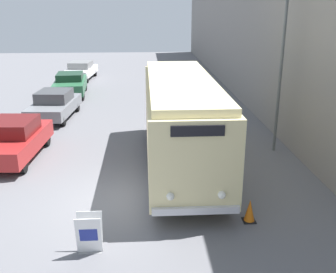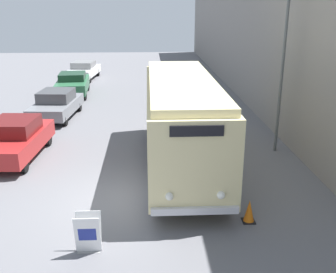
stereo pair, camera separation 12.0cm
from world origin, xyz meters
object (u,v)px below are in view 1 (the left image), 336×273
object	(u,v)px
parked_car_near	(13,139)
traffic_cone	(250,211)
sign_board	(89,234)
vintage_bus	(180,118)
streetlamp	(283,46)
parked_car_distant	(81,70)
parked_car_mid	(55,104)
parked_car_far	(70,84)

from	to	relation	value
parked_car_near	traffic_cone	size ratio (longest dim) A/B	6.58
sign_board	vintage_bus	bearing A→B (deg)	63.14
sign_board	streetlamp	distance (m)	10.35
sign_board	traffic_cone	distance (m)	4.48
parked_car_distant	traffic_cone	size ratio (longest dim) A/B	6.95
sign_board	traffic_cone	bearing A→B (deg)	15.43
parked_car_distant	vintage_bus	bearing A→B (deg)	-65.34
vintage_bus	parked_car_mid	xyz separation A→B (m)	(-6.13, 6.97, -1.14)
streetlamp	parked_car_mid	bearing A→B (deg)	151.37
sign_board	parked_car_near	bearing A→B (deg)	120.07
vintage_bus	sign_board	xyz separation A→B (m)	(-2.73, -5.39, -1.39)
streetlamp	parked_car_far	world-z (taller)	streetlamp
sign_board	parked_car_far	distance (m)	18.15
sign_board	parked_car_mid	xyz separation A→B (m)	(-3.40, 12.36, 0.25)
parked_car_mid	parked_car_far	distance (m)	5.44
streetlamp	parked_car_mid	world-z (taller)	streetlamp
parked_car_mid	traffic_cone	xyz separation A→B (m)	(7.72, -11.17, -0.42)
parked_car_mid	streetlamp	bearing A→B (deg)	-23.61
parked_car_near	parked_car_distant	distance (m)	17.39
parked_car_mid	parked_car_far	world-z (taller)	parked_car_far
parked_car_near	streetlamp	bearing A→B (deg)	4.97
parked_car_distant	traffic_cone	distance (m)	24.11
traffic_cone	vintage_bus	bearing A→B (deg)	110.73
parked_car_near	parked_car_mid	size ratio (longest dim) A/B	1.00
parked_car_mid	parked_car_distant	bearing A→B (deg)	96.61
parked_car_mid	traffic_cone	size ratio (longest dim) A/B	6.59
traffic_cone	parked_car_near	bearing A→B (deg)	146.60
vintage_bus	traffic_cone	size ratio (longest dim) A/B	13.87
parked_car_mid	traffic_cone	bearing A→B (deg)	-50.32
parked_car_mid	traffic_cone	distance (m)	13.58
streetlamp	traffic_cone	bearing A→B (deg)	-114.17
parked_car_distant	parked_car_near	bearing A→B (deg)	-84.72
vintage_bus	streetlamp	bearing A→B (deg)	18.72
parked_car_far	parked_car_distant	bearing A→B (deg)	87.53
vintage_bus	traffic_cone	world-z (taller)	vintage_bus
parked_car_near	parked_car_far	bearing A→B (deg)	92.23
parked_car_near	sign_board	bearing A→B (deg)	-56.29
sign_board	traffic_cone	xyz separation A→B (m)	(4.32, 1.19, -0.17)
parked_car_far	parked_car_distant	distance (m)	6.12
vintage_bus	streetlamp	xyz separation A→B (m)	(4.09, 1.39, 2.43)
parked_car_near	traffic_cone	xyz separation A→B (m)	(8.10, -5.34, -0.45)
streetlamp	parked_car_far	bearing A→B (deg)	133.13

